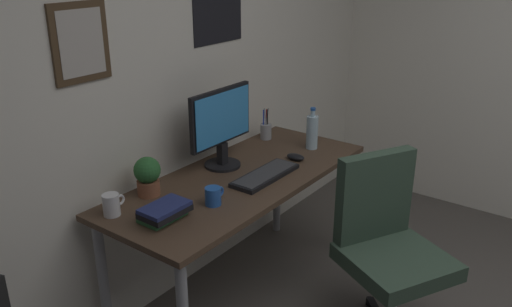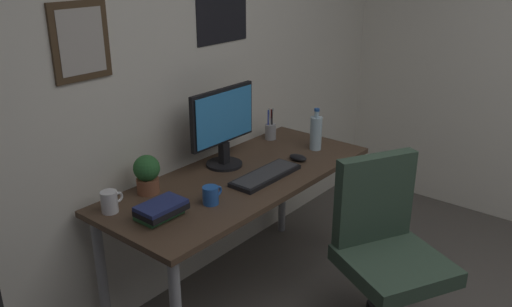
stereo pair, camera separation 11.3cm
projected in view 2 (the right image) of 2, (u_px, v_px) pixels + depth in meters
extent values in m
cube|color=silver|center=(154.00, 68.00, 2.67)|extent=(4.40, 0.08, 2.60)
cube|color=#4C3823|center=(80.00, 41.00, 2.27)|extent=(0.28, 0.02, 0.34)
cube|color=beige|center=(82.00, 42.00, 2.26)|extent=(0.22, 0.00, 0.28)
cube|color=#4C3828|center=(241.00, 178.00, 2.79)|extent=(1.58, 0.65, 0.03)
cylinder|color=#9EA0A5|center=(350.00, 207.00, 3.30)|extent=(0.05, 0.05, 0.72)
cylinder|color=#9EA0A5|center=(103.00, 282.00, 2.56)|extent=(0.05, 0.05, 0.72)
cylinder|color=#9EA0A5|center=(282.00, 184.00, 3.61)|extent=(0.05, 0.05, 0.72)
cube|color=#334738|center=(394.00, 265.00, 2.51)|extent=(0.62, 0.62, 0.08)
cube|color=#334738|center=(374.00, 198.00, 2.58)|extent=(0.40, 0.26, 0.45)
cylinder|color=black|center=(370.00, 304.00, 2.93)|extent=(0.05, 0.05, 0.04)
cylinder|color=black|center=(224.00, 164.00, 2.91)|extent=(0.20, 0.20, 0.01)
cube|color=black|center=(224.00, 153.00, 2.89)|extent=(0.05, 0.04, 0.12)
cube|color=black|center=(222.00, 116.00, 2.81)|extent=(0.46, 0.02, 0.30)
cube|color=#338CD8|center=(225.00, 117.00, 2.80)|extent=(0.43, 0.00, 0.27)
cube|color=black|center=(266.00, 175.00, 2.76)|extent=(0.43, 0.15, 0.02)
cube|color=#38383A|center=(266.00, 173.00, 2.75)|extent=(0.41, 0.13, 0.00)
ellipsoid|color=black|center=(298.00, 158.00, 2.97)|extent=(0.06, 0.11, 0.04)
cylinder|color=silver|center=(316.00, 133.00, 3.11)|extent=(0.07, 0.07, 0.20)
cylinder|color=silver|center=(317.00, 114.00, 3.07)|extent=(0.03, 0.03, 0.04)
cylinder|color=#2659B2|center=(317.00, 110.00, 3.06)|extent=(0.03, 0.03, 0.01)
cylinder|color=#2659B2|center=(211.00, 195.00, 2.46)|extent=(0.08, 0.08, 0.09)
torus|color=#2659B2|center=(218.00, 191.00, 2.50)|extent=(0.05, 0.01, 0.05)
cylinder|color=white|center=(109.00, 202.00, 2.38)|extent=(0.08, 0.08, 0.10)
torus|color=white|center=(118.00, 197.00, 2.42)|extent=(0.05, 0.01, 0.05)
cylinder|color=brown|center=(148.00, 186.00, 2.58)|extent=(0.11, 0.11, 0.07)
sphere|color=#2D6B33|center=(147.00, 168.00, 2.54)|extent=(0.13, 0.13, 0.13)
ellipsoid|color=#287A38|center=(138.00, 169.00, 2.54)|extent=(0.07, 0.08, 0.02)
ellipsoid|color=#287A38|center=(148.00, 163.00, 2.58)|extent=(0.07, 0.08, 0.02)
ellipsoid|color=#287A38|center=(146.00, 169.00, 2.50)|extent=(0.08, 0.07, 0.02)
cylinder|color=#9EA0A5|center=(271.00, 132.00, 3.30)|extent=(0.07, 0.07, 0.09)
cylinder|color=#263FBF|center=(268.00, 120.00, 3.27)|extent=(0.01, 0.01, 0.13)
cylinder|color=red|center=(271.00, 119.00, 3.28)|extent=(0.01, 0.01, 0.13)
cylinder|color=black|center=(272.00, 120.00, 3.28)|extent=(0.01, 0.01, 0.13)
cylinder|color=#9EA0A5|center=(272.00, 119.00, 3.28)|extent=(0.01, 0.03, 0.14)
cylinder|color=#9EA0A5|center=(270.00, 119.00, 3.27)|extent=(0.01, 0.02, 0.14)
cube|color=#33723F|center=(159.00, 214.00, 2.36)|extent=(0.20, 0.13, 0.03)
cube|color=black|center=(161.00, 209.00, 2.33)|extent=(0.22, 0.14, 0.03)
cube|color=navy|center=(161.00, 205.00, 2.32)|extent=(0.21, 0.13, 0.02)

